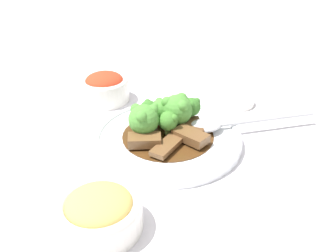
{
  "coord_description": "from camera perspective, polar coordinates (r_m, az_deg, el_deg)",
  "views": [
    {
      "loc": [
        -0.5,
        -0.27,
        0.37
      ],
      "look_at": [
        0.0,
        0.0,
        0.03
      ],
      "focal_mm": 42.0,
      "sensor_mm": 36.0,
      "label": 1
    }
  ],
  "objects": [
    {
      "name": "broccoli_floret_5",
      "position": [
        0.69,
        3.42,
        2.8
      ],
      "size": [
        0.03,
        0.03,
        0.05
      ],
      "color": "#8EB756",
      "rests_on": "main_plate"
    },
    {
      "name": "broccoli_floret_1",
      "position": [
        0.68,
        -2.81,
        2.33
      ],
      "size": [
        0.03,
        0.03,
        0.04
      ],
      "color": "#8EB756",
      "rests_on": "main_plate"
    },
    {
      "name": "broccoli_floret_4",
      "position": [
        0.68,
        -1.07,
        2.38
      ],
      "size": [
        0.04,
        0.04,
        0.05
      ],
      "color": "#7FA84C",
      "rests_on": "main_plate"
    },
    {
      "name": "beef_strip_2",
      "position": [
        0.64,
        3.25,
        -1.55
      ],
      "size": [
        0.04,
        0.06,
        0.02
      ],
      "color": "brown",
      "rests_on": "main_plate"
    },
    {
      "name": "side_bowl_kimchi",
      "position": [
        0.81,
        -9.14,
        5.6
      ],
      "size": [
        0.1,
        0.1,
        0.06
      ],
      "color": "white",
      "rests_on": "ground_plane"
    },
    {
      "name": "broccoli_floret_3",
      "position": [
        0.65,
        0.27,
        0.74
      ],
      "size": [
        0.03,
        0.03,
        0.04
      ],
      "color": "#7FA84C",
      "rests_on": "main_plate"
    },
    {
      "name": "ground_plane",
      "position": [
        0.67,
        0.0,
        -2.49
      ],
      "size": [
        4.0,
        4.0,
        0.0
      ],
      "primitive_type": "plane",
      "color": "silver"
    },
    {
      "name": "side_bowl_appetizer",
      "position": [
        0.51,
        -9.9,
        -12.18
      ],
      "size": [
        0.11,
        0.11,
        0.05
      ],
      "color": "white",
      "rests_on": "ground_plane"
    },
    {
      "name": "main_plate",
      "position": [
        0.67,
        0.0,
        -1.77
      ],
      "size": [
        0.25,
        0.25,
        0.02
      ],
      "color": "white",
      "rests_on": "ground_plane"
    },
    {
      "name": "beef_strip_3",
      "position": [
        0.63,
        -0.02,
        -2.79
      ],
      "size": [
        0.07,
        0.03,
        0.01
      ],
      "color": "brown",
      "rests_on": "main_plate"
    },
    {
      "name": "serving_spoon",
      "position": [
        0.68,
        6.92,
        0.23
      ],
      "size": [
        0.18,
        0.2,
        0.01
      ],
      "color": "#B7B7BC",
      "rests_on": "main_plate"
    },
    {
      "name": "sauce_dish",
      "position": [
        0.81,
        10.02,
        3.6
      ],
      "size": [
        0.07,
        0.07,
        0.01
      ],
      "color": "white",
      "rests_on": "ground_plane"
    },
    {
      "name": "beef_strip_0",
      "position": [
        0.63,
        -3.43,
        -2.07
      ],
      "size": [
        0.05,
        0.06,
        0.02
      ],
      "color": "brown",
      "rests_on": "main_plate"
    },
    {
      "name": "beef_strip_1",
      "position": [
        0.67,
        3.57,
        -0.07
      ],
      "size": [
        0.06,
        0.06,
        0.01
      ],
      "color": "brown",
      "rests_on": "main_plate"
    },
    {
      "name": "broccoli_floret_2",
      "position": [
        0.65,
        -3.55,
        1.04
      ],
      "size": [
        0.05,
        0.05,
        0.05
      ],
      "color": "#8EB756",
      "rests_on": "main_plate"
    },
    {
      "name": "broccoli_floret_0",
      "position": [
        0.67,
        1.31,
        2.47
      ],
      "size": [
        0.05,
        0.05,
        0.06
      ],
      "color": "#7FA84C",
      "rests_on": "main_plate"
    }
  ]
}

